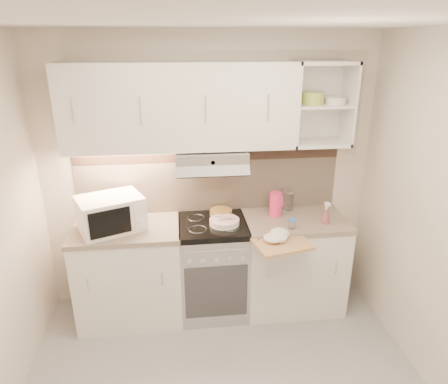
{
  "coord_description": "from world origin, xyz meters",
  "views": [
    {
      "loc": [
        -0.28,
        -2.08,
        2.4
      ],
      "look_at": [
        0.08,
        0.95,
        1.24
      ],
      "focal_mm": 32.0,
      "sensor_mm": 36.0,
      "label": 1
    }
  ],
  "objects_px": {
    "pink_pitcher": "(276,204)",
    "glass_jar": "(288,200)",
    "spray_bottle": "(326,214)",
    "watering_can": "(125,224)",
    "microwave": "(110,213)",
    "plate_stack": "(224,222)",
    "electric_range": "(213,267)",
    "cutting_board": "(280,242)"
  },
  "relations": [
    {
      "from": "microwave",
      "to": "glass_jar",
      "type": "height_order",
      "value": "microwave"
    },
    {
      "from": "glass_jar",
      "to": "microwave",
      "type": "bearing_deg",
      "value": -172.14
    },
    {
      "from": "watering_can",
      "to": "cutting_board",
      "type": "distance_m",
      "value": 1.29
    },
    {
      "from": "electric_range",
      "to": "pink_pitcher",
      "type": "xyz_separation_m",
      "value": [
        0.59,
        0.09,
        0.56
      ]
    },
    {
      "from": "electric_range",
      "to": "microwave",
      "type": "height_order",
      "value": "microwave"
    },
    {
      "from": "plate_stack",
      "to": "cutting_board",
      "type": "distance_m",
      "value": 0.53
    },
    {
      "from": "watering_can",
      "to": "pink_pitcher",
      "type": "xyz_separation_m",
      "value": [
        1.33,
        0.17,
        0.05
      ]
    },
    {
      "from": "pink_pitcher",
      "to": "glass_jar",
      "type": "distance_m",
      "value": 0.18
    },
    {
      "from": "watering_can",
      "to": "spray_bottle",
      "type": "bearing_deg",
      "value": 20.53
    },
    {
      "from": "electric_range",
      "to": "glass_jar",
      "type": "bearing_deg",
      "value": 15.31
    },
    {
      "from": "watering_can",
      "to": "spray_bottle",
      "type": "relative_size",
      "value": 1.0
    },
    {
      "from": "electric_range",
      "to": "plate_stack",
      "type": "bearing_deg",
      "value": -24.24
    },
    {
      "from": "cutting_board",
      "to": "microwave",
      "type": "bearing_deg",
      "value": 153.47
    },
    {
      "from": "electric_range",
      "to": "spray_bottle",
      "type": "height_order",
      "value": "spray_bottle"
    },
    {
      "from": "electric_range",
      "to": "cutting_board",
      "type": "xyz_separation_m",
      "value": [
        0.52,
        -0.37,
        0.42
      ]
    },
    {
      "from": "plate_stack",
      "to": "pink_pitcher",
      "type": "height_order",
      "value": "pink_pitcher"
    },
    {
      "from": "watering_can",
      "to": "microwave",
      "type": "bearing_deg",
      "value": 174.57
    },
    {
      "from": "cutting_board",
      "to": "spray_bottle",
      "type": "bearing_deg",
      "value": 15.98
    },
    {
      "from": "microwave",
      "to": "plate_stack",
      "type": "bearing_deg",
      "value": -25.0
    },
    {
      "from": "electric_range",
      "to": "plate_stack",
      "type": "height_order",
      "value": "plate_stack"
    },
    {
      "from": "spray_bottle",
      "to": "microwave",
      "type": "bearing_deg",
      "value": 168.82
    },
    {
      "from": "pink_pitcher",
      "to": "spray_bottle",
      "type": "xyz_separation_m",
      "value": [
        0.4,
        -0.21,
        -0.03
      ]
    },
    {
      "from": "watering_can",
      "to": "glass_jar",
      "type": "bearing_deg",
      "value": 32.66
    },
    {
      "from": "pink_pitcher",
      "to": "glass_jar",
      "type": "xyz_separation_m",
      "value": [
        0.15,
        0.11,
        -0.01
      ]
    },
    {
      "from": "electric_range",
      "to": "microwave",
      "type": "bearing_deg",
      "value": -178.68
    },
    {
      "from": "plate_stack",
      "to": "pink_pitcher",
      "type": "distance_m",
      "value": 0.51
    },
    {
      "from": "glass_jar",
      "to": "pink_pitcher",
      "type": "bearing_deg",
      "value": -142.27
    },
    {
      "from": "plate_stack",
      "to": "electric_range",
      "type": "bearing_deg",
      "value": 155.76
    },
    {
      "from": "electric_range",
      "to": "watering_can",
      "type": "relative_size",
      "value": 4.27
    },
    {
      "from": "electric_range",
      "to": "watering_can",
      "type": "height_order",
      "value": "watering_can"
    },
    {
      "from": "electric_range",
      "to": "pink_pitcher",
      "type": "bearing_deg",
      "value": 8.5
    },
    {
      "from": "pink_pitcher",
      "to": "cutting_board",
      "type": "xyz_separation_m",
      "value": [
        -0.07,
        -0.46,
        -0.14
      ]
    },
    {
      "from": "electric_range",
      "to": "microwave",
      "type": "xyz_separation_m",
      "value": [
        -0.86,
        -0.02,
        0.59
      ]
    },
    {
      "from": "watering_can",
      "to": "cutting_board",
      "type": "height_order",
      "value": "watering_can"
    },
    {
      "from": "microwave",
      "to": "cutting_board",
      "type": "bearing_deg",
      "value": -37.77
    },
    {
      "from": "electric_range",
      "to": "cutting_board",
      "type": "relative_size",
      "value": 2.07
    },
    {
      "from": "plate_stack",
      "to": "cutting_board",
      "type": "bearing_deg",
      "value": -37.9
    },
    {
      "from": "plate_stack",
      "to": "watering_can",
      "type": "bearing_deg",
      "value": -177.41
    },
    {
      "from": "microwave",
      "to": "spray_bottle",
      "type": "relative_size",
      "value": 2.94
    },
    {
      "from": "glass_jar",
      "to": "spray_bottle",
      "type": "bearing_deg",
      "value": -51.79
    },
    {
      "from": "microwave",
      "to": "plate_stack",
      "type": "distance_m",
      "value": 0.97
    },
    {
      "from": "watering_can",
      "to": "spray_bottle",
      "type": "height_order",
      "value": "spray_bottle"
    }
  ]
}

